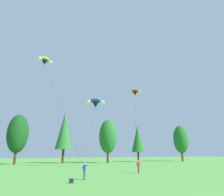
{
  "coord_description": "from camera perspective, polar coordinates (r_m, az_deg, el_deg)",
  "views": [
    {
      "loc": [
        -12.53,
        -1.26,
        2.69
      ],
      "look_at": [
        -2.3,
        21.28,
        9.27
      ],
      "focal_mm": 33.1,
      "sensor_mm": 36.0,
      "label": 1
    }
  ],
  "objects": [
    {
      "name": "treeline_tree_e",
      "position": [
        59.15,
        -1.14,
        -10.56
      ],
      "size": [
        4.99,
        4.99,
        11.83
      ],
      "color": "#472D19",
      "rests_on": "ground_plane"
    },
    {
      "name": "backpack",
      "position": [
        20.7,
        -11.15,
        -21.54
      ],
      "size": [
        0.34,
        0.27,
        0.4
      ],
      "primitive_type": "cube",
      "rotation": [
        0.0,
        0.0,
        0.11
      ],
      "color": "black",
      "rests_on": "ground_plane"
    },
    {
      "name": "treeline_tree_g",
      "position": [
        74.12,
        18.49,
        -10.75
      ],
      "size": [
        4.95,
        4.95,
        11.68
      ],
      "color": "#472D19",
      "rests_on": "ground_plane"
    },
    {
      "name": "treeline_tree_d",
      "position": [
        59.73,
        -13.01,
        -8.7
      ],
      "size": [
        4.67,
        4.67,
        13.94
      ],
      "color": "#472D19",
      "rests_on": "ground_plane"
    },
    {
      "name": "parafoil_kite_high_lime_white",
      "position": [
        44.06,
        -18.04,
        9.75
      ],
      "size": [
        4.71,
        19.29,
        19.74
      ],
      "color": "#93D633"
    },
    {
      "name": "kite_flyer_near",
      "position": [
        22.96,
        -7.61,
        -19.0
      ],
      "size": [
        0.74,
        0.76,
        1.69
      ],
      "color": "navy",
      "rests_on": "ground_plane"
    },
    {
      "name": "parafoil_kite_far_blue_white",
      "position": [
        43.5,
        -4.57,
        -1.29
      ],
      "size": [
        9.79,
        19.13,
        12.29
      ],
      "color": "blue"
    },
    {
      "name": "treeline_tree_f",
      "position": [
        67.9,
        7.13,
        -11.09
      ],
      "size": [
        4.08,
        4.08,
        11.27
      ],
      "color": "#472D19",
      "rests_on": "ground_plane"
    },
    {
      "name": "parafoil_kite_mid_red_yellow",
      "position": [
        40.33,
        6.37,
        1.55
      ],
      "size": [
        5.68,
        8.4,
        13.04
      ],
      "color": "red"
    },
    {
      "name": "kite_flyer_mid",
      "position": [
        30.19,
        7.31,
        -17.99
      ],
      "size": [
        0.58,
        0.61,
        1.69
      ],
      "color": "#4C4C51",
      "rests_on": "ground_plane"
    },
    {
      "name": "treeline_tree_c",
      "position": [
        56.72,
        -24.58,
        -8.93
      ],
      "size": [
        5.04,
        5.04,
        12.01
      ],
      "color": "#472D19",
      "rests_on": "ground_plane"
    }
  ]
}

